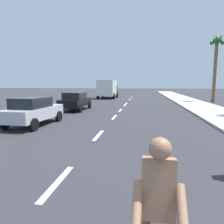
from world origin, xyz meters
TOP-DOWN VIEW (x-y plane):
  - ground_plane at (0.00, 20.00)m, footprint 160.00×160.00m
  - sidewalk_strip at (7.54, 22.00)m, footprint 3.60×80.00m
  - lane_stripe_2 at (0.00, 7.70)m, footprint 0.16×1.80m
  - lane_stripe_3 at (0.00, 12.19)m, footprint 0.16×1.80m
  - lane_stripe_4 at (0.00, 17.21)m, footprint 0.16×1.80m
  - lane_stripe_5 at (0.00, 21.02)m, footprint 0.16×1.80m
  - lane_stripe_6 at (0.00, 25.36)m, footprint 0.16×1.80m
  - lane_stripe_7 at (0.00, 27.17)m, footprint 0.16×1.80m
  - lane_stripe_8 at (0.00, 32.73)m, footprint 0.16×1.80m
  - lane_stripe_9 at (0.00, 38.08)m, footprint 0.16×1.80m
  - parked_car_silver at (-4.07, 13.85)m, footprint 2.01×4.02m
  - parked_car_black at (-3.88, 20.46)m, footprint 1.94×4.12m
  - delivery_truck at (-3.60, 35.17)m, footprint 2.69×6.25m
  - palm_tree_far at (10.60, 30.59)m, footprint 1.81×1.77m

SIDE VIEW (x-z plane):
  - ground_plane at x=0.00m, z-range 0.00..0.00m
  - lane_stripe_2 at x=0.00m, z-range 0.00..0.01m
  - lane_stripe_3 at x=0.00m, z-range 0.00..0.01m
  - lane_stripe_4 at x=0.00m, z-range 0.00..0.01m
  - lane_stripe_5 at x=0.00m, z-range 0.00..0.01m
  - lane_stripe_6 at x=0.00m, z-range 0.00..0.01m
  - lane_stripe_7 at x=0.00m, z-range 0.00..0.01m
  - lane_stripe_8 at x=0.00m, z-range 0.00..0.01m
  - lane_stripe_9 at x=0.00m, z-range 0.00..0.01m
  - sidewalk_strip at x=7.54m, z-range 0.00..0.14m
  - parked_car_silver at x=-4.07m, z-range 0.05..1.62m
  - parked_car_black at x=-3.88m, z-range 0.05..1.62m
  - delivery_truck at x=-3.60m, z-range 0.10..2.90m
  - palm_tree_far at x=10.60m, z-range 1.96..10.17m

